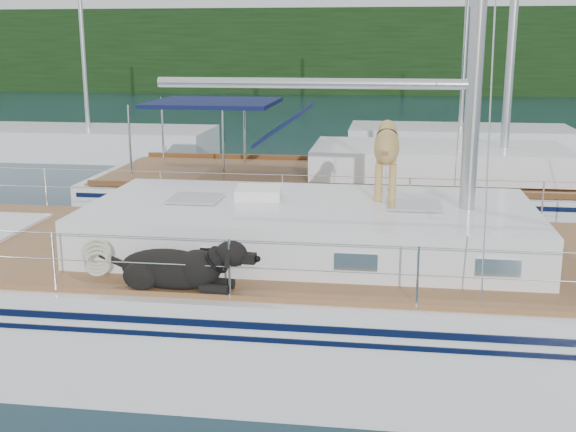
# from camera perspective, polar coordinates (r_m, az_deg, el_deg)

# --- Properties ---
(ground) EXTENTS (120.00, 120.00, 0.00)m
(ground) POSITION_cam_1_polar(r_m,az_deg,el_deg) (9.20, -3.31, -9.92)
(ground) COLOR black
(ground) RESTS_ON ground
(tree_line) EXTENTS (90.00, 3.00, 6.00)m
(tree_line) POSITION_cam_1_polar(r_m,az_deg,el_deg) (53.30, 6.37, 12.80)
(tree_line) COLOR black
(tree_line) RESTS_ON ground
(shore_bank) EXTENTS (92.00, 1.00, 1.20)m
(shore_bank) POSITION_cam_1_polar(r_m,az_deg,el_deg) (54.58, 6.34, 10.30)
(shore_bank) COLOR #595147
(shore_bank) RESTS_ON ground
(main_sailboat) EXTENTS (12.00, 3.80, 14.01)m
(main_sailboat) POSITION_cam_1_polar(r_m,az_deg,el_deg) (8.93, -2.75, -5.98)
(main_sailboat) COLOR white
(main_sailboat) RESTS_ON ground
(neighbor_sailboat) EXTENTS (11.00, 3.50, 13.30)m
(neighbor_sailboat) POSITION_cam_1_polar(r_m,az_deg,el_deg) (14.31, 7.32, 1.21)
(neighbor_sailboat) COLOR white
(neighbor_sailboat) RESTS_ON ground
(bg_boat_west) EXTENTS (8.00, 3.00, 11.65)m
(bg_boat_west) POSITION_cam_1_polar(r_m,az_deg,el_deg) (24.50, -15.43, 5.55)
(bg_boat_west) COLOR white
(bg_boat_west) RESTS_ON ground
(bg_boat_center) EXTENTS (7.20, 3.00, 11.65)m
(bg_boat_center) POSITION_cam_1_polar(r_m,az_deg,el_deg) (24.59, 13.41, 5.71)
(bg_boat_center) COLOR white
(bg_boat_center) RESTS_ON ground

